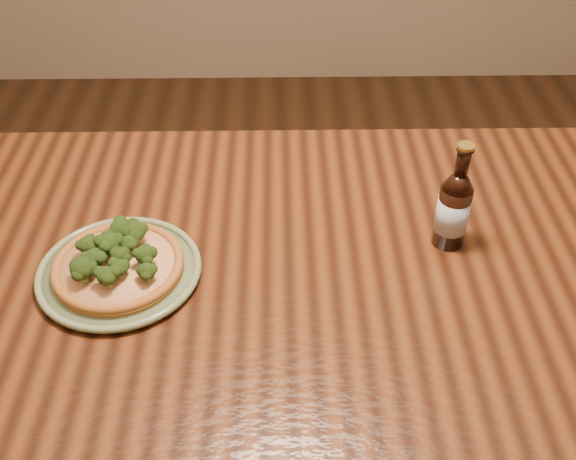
{
  "coord_description": "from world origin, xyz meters",
  "views": [
    {
      "loc": [
        -0.08,
        -0.84,
        1.62
      ],
      "look_at": [
        -0.06,
        0.1,
        0.82
      ],
      "focal_mm": 42.0,
      "sensor_mm": 36.0,
      "label": 1
    }
  ],
  "objects_px": {
    "plate": "(119,271)",
    "pizza": "(117,263)",
    "beer_bottle": "(453,208)",
    "table": "(320,291)"
  },
  "relations": [
    {
      "from": "table",
      "to": "beer_bottle",
      "type": "height_order",
      "value": "beer_bottle"
    },
    {
      "from": "beer_bottle",
      "to": "table",
      "type": "bearing_deg",
      "value": 174.05
    },
    {
      "from": "table",
      "to": "pizza",
      "type": "distance_m",
      "value": 0.4
    },
    {
      "from": "plate",
      "to": "pizza",
      "type": "xyz_separation_m",
      "value": [
        -0.0,
        0.0,
        0.02
      ]
    },
    {
      "from": "plate",
      "to": "beer_bottle",
      "type": "bearing_deg",
      "value": 7.59
    },
    {
      "from": "plate",
      "to": "beer_bottle",
      "type": "height_order",
      "value": "beer_bottle"
    },
    {
      "from": "plate",
      "to": "pizza",
      "type": "relative_size",
      "value": 1.26
    },
    {
      "from": "table",
      "to": "beer_bottle",
      "type": "relative_size",
      "value": 7.13
    },
    {
      "from": "pizza",
      "to": "plate",
      "type": "bearing_deg",
      "value": -36.28
    },
    {
      "from": "table",
      "to": "beer_bottle",
      "type": "xyz_separation_m",
      "value": [
        0.25,
        0.04,
        0.18
      ]
    }
  ]
}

